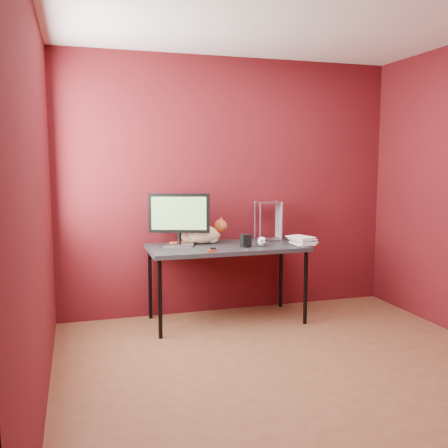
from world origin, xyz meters
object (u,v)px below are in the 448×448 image
object	(u,v)px
monitor	(179,217)
speaker	(246,241)
cat	(202,234)
book_stack	(295,195)
skull_mug	(262,241)
desk	(226,251)

from	to	relation	value
monitor	speaker	world-z (taller)	monitor
cat	book_stack	xyz separation A→B (m)	(0.83, -0.37, 0.39)
monitor	skull_mug	size ratio (longest dim) A/B	6.15
monitor	speaker	xyz separation A→B (m)	(0.59, -0.22, -0.23)
monitor	book_stack	xyz separation A→B (m)	(1.07, -0.28, 0.20)
skull_mug	speaker	world-z (taller)	speaker
speaker	book_stack	size ratio (longest dim) A/B	0.12
cat	skull_mug	xyz separation A→B (m)	(0.51, -0.32, -0.05)
desk	skull_mug	xyz separation A→B (m)	(0.31, -0.13, 0.10)
skull_mug	cat	bearing A→B (deg)	141.47
skull_mug	speaker	xyz separation A→B (m)	(-0.16, 0.01, 0.01)
skull_mug	speaker	distance (m)	0.16
book_stack	desk	bearing A→B (deg)	163.80
skull_mug	speaker	size ratio (longest dim) A/B	0.76
cat	skull_mug	world-z (taller)	cat
skull_mug	speaker	bearing A→B (deg)	171.29
skull_mug	book_stack	world-z (taller)	book_stack
book_stack	speaker	bearing A→B (deg)	173.28
desk	book_stack	distance (m)	0.85
monitor	book_stack	distance (m)	1.13
desk	speaker	xyz separation A→B (m)	(0.15, -0.13, 0.11)
cat	skull_mug	distance (m)	0.60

